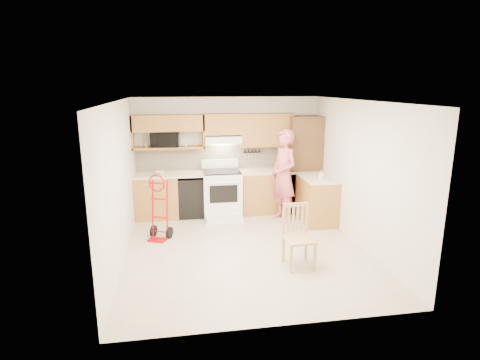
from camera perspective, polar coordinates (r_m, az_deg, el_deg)
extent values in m
cube|color=#BFAF9C|center=(6.84, 0.69, -10.07)|extent=(4.00, 4.50, 0.02)
cube|color=white|center=(6.26, 0.75, 11.55)|extent=(4.00, 4.50, 0.02)
cube|color=white|center=(8.62, -1.89, 3.70)|extent=(4.00, 0.02, 2.50)
cube|color=white|center=(4.32, 5.95, -6.63)|extent=(4.00, 0.02, 2.50)
cube|color=white|center=(6.41, -17.28, -0.42)|extent=(0.02, 4.50, 2.50)
cube|color=white|center=(7.06, 17.01, 0.86)|extent=(0.02, 4.50, 2.50)
cube|color=beige|center=(8.61, -1.86, 3.34)|extent=(3.92, 0.03, 0.55)
cube|color=#AA712B|center=(8.44, -12.07, -2.39)|extent=(0.90, 0.60, 0.90)
cube|color=black|center=(8.44, -6.97, -2.36)|extent=(0.60, 0.60, 0.85)
cube|color=#AA712B|center=(8.64, 3.89, -1.73)|extent=(1.14, 0.60, 0.90)
cube|color=beige|center=(8.32, -10.16, 0.80)|extent=(1.50, 0.63, 0.04)
cube|color=beige|center=(8.53, 3.94, 1.31)|extent=(1.14, 0.63, 0.04)
cube|color=#AA712B|center=(8.15, 11.14, -2.92)|extent=(0.60, 1.00, 0.90)
cube|color=beige|center=(8.03, 11.29, 0.30)|extent=(0.63, 1.00, 0.04)
cube|color=brown|center=(8.73, 9.20, 2.32)|extent=(0.70, 0.60, 2.10)
cube|color=#AA712B|center=(8.28, -10.46, 8.17)|extent=(1.50, 0.33, 0.34)
cube|color=#AA712B|center=(8.35, -10.31, 4.69)|extent=(1.50, 0.33, 0.04)
cube|color=#AA712B|center=(8.34, -2.59, 8.14)|extent=(0.76, 0.33, 0.44)
cube|color=#AA712B|center=(8.52, 3.83, 7.29)|extent=(1.14, 0.33, 0.70)
cube|color=white|center=(8.31, -2.52, 5.97)|extent=(0.76, 0.46, 0.14)
imported|color=black|center=(8.32, -10.88, 5.88)|extent=(0.61, 0.44, 0.32)
imported|color=#CF5B64|center=(8.01, 6.38, 0.63)|extent=(0.65, 0.80, 1.89)
imported|color=white|center=(7.85, 11.77, 0.78)|extent=(0.08, 0.09, 0.18)
imported|color=white|center=(8.31, -11.56, 1.05)|extent=(0.25, 0.25, 0.05)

